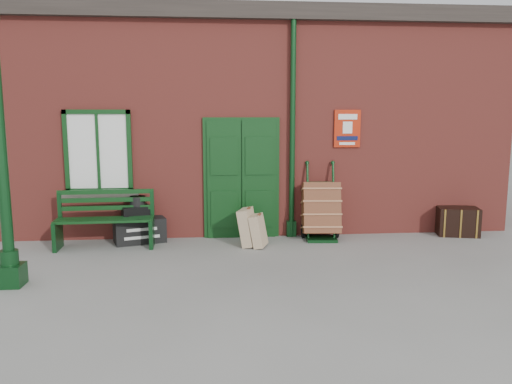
{
  "coord_description": "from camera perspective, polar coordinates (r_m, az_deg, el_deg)",
  "views": [
    {
      "loc": [
        -0.85,
        -7.79,
        2.31
      ],
      "look_at": [
        -0.1,
        0.6,
        1.0
      ],
      "focal_mm": 35.0,
      "sensor_mm": 36.0,
      "label": 1
    }
  ],
  "objects": [
    {
      "name": "suitcase_back",
      "position": [
        8.86,
        -0.95,
        -4.03
      ],
      "size": [
        0.43,
        0.54,
        0.68
      ],
      "primitive_type": "cube",
      "rotation": [
        0.0,
        -0.17,
        -0.34
      ],
      "color": "tan",
      "rests_on": "ground"
    },
    {
      "name": "canopy_column",
      "position": [
        7.38,
        -26.9,
        0.84
      ],
      "size": [
        0.34,
        0.34,
        3.61
      ],
      "color": "#0C3214",
      "rests_on": "ground"
    },
    {
      "name": "porter_trolley",
      "position": [
        9.41,
        7.4,
        -2.04
      ],
      "size": [
        0.74,
        0.79,
        1.41
      ],
      "rotation": [
        0.0,
        0.0,
        -0.08
      ],
      "color": "#0C3214",
      "rests_on": "ground"
    },
    {
      "name": "bench",
      "position": [
        9.14,
        -16.84,
        -2.84
      ],
      "size": [
        1.69,
        0.57,
        1.03
      ],
      "rotation": [
        0.0,
        0.0,
        0.03
      ],
      "color": "#0E3513",
      "rests_on": "ground"
    },
    {
      "name": "suitcase_front",
      "position": [
        8.79,
        0.27,
        -4.45
      ],
      "size": [
        0.4,
        0.49,
        0.58
      ],
      "primitive_type": "cube",
      "rotation": [
        0.0,
        -0.2,
        -0.34
      ],
      "color": "tan",
      "rests_on": "ground"
    },
    {
      "name": "hatbox",
      "position": [
        9.27,
        -13.4,
        -1.02
      ],
      "size": [
        0.34,
        0.34,
        0.18
      ],
      "primitive_type": "cylinder",
      "rotation": [
        0.0,
        0.0,
        0.31
      ],
      "color": "black",
      "rests_on": "strongbox"
    },
    {
      "name": "ground",
      "position": [
        8.17,
        1.11,
        -7.58
      ],
      "size": [
        80.0,
        80.0,
        0.0
      ],
      "primitive_type": "plane",
      "color": "gray",
      "rests_on": "ground"
    },
    {
      "name": "strongbox",
      "position": [
        9.31,
        -13.54,
        -2.25
      ],
      "size": [
        0.58,
        0.49,
        0.22
      ],
      "primitive_type": "cube",
      "rotation": [
        0.0,
        0.0,
        0.31
      ],
      "color": "black",
      "rests_on": "houdini_trunk"
    },
    {
      "name": "station_building",
      "position": [
        11.32,
        -0.8,
        8.09
      ],
      "size": [
        10.3,
        4.3,
        4.36
      ],
      "color": "#9F3C33",
      "rests_on": "ground"
    },
    {
      "name": "houdini_trunk",
      "position": [
        9.38,
        -13.16,
        -4.26
      ],
      "size": [
        1.0,
        0.74,
        0.45
      ],
      "primitive_type": "cube",
      "rotation": [
        0.0,
        0.0,
        0.31
      ],
      "color": "black",
      "rests_on": "ground"
    },
    {
      "name": "dark_trunk",
      "position": [
        10.4,
        22.03,
        -3.12
      ],
      "size": [
        0.84,
        0.65,
        0.54
      ],
      "primitive_type": "cube",
      "rotation": [
        0.0,
        0.0,
        -0.23
      ],
      "color": "black",
      "rests_on": "ground"
    }
  ]
}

